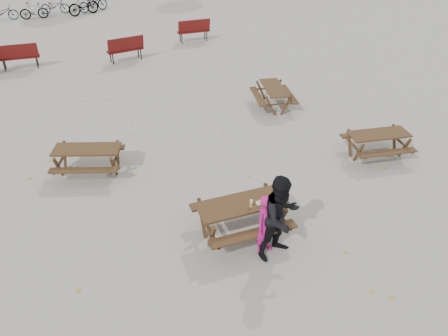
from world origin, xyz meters
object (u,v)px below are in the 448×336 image
object	(u,v)px
main_picnic_table	(242,210)
soda_bottle	(251,204)
child	(266,225)
adult	(281,217)
picnic_table_east	(377,145)
picnic_table_north	(89,160)
food_tray	(261,203)
picnic_table_far	(273,97)

from	to	relation	value
main_picnic_table	soda_bottle	size ratio (longest dim) A/B	10.59
child	adult	size ratio (longest dim) A/B	0.74
picnic_table_east	picnic_table_north	world-z (taller)	picnic_table_north
main_picnic_table	adult	bearing A→B (deg)	-60.70
main_picnic_table	food_tray	world-z (taller)	food_tray
food_tray	adult	size ratio (longest dim) A/B	0.10
soda_bottle	adult	bearing A→B (deg)	-62.74
picnic_table_far	picnic_table_north	bearing A→B (deg)	118.88
picnic_table_east	main_picnic_table	bearing A→B (deg)	-152.05
child	adult	xyz separation A→B (m)	(0.22, -0.14, 0.23)
main_picnic_table	picnic_table_east	xyz separation A→B (m)	(4.56, 1.58, -0.25)
soda_bottle	child	size ratio (longest dim) A/B	0.13
child	picnic_table_far	world-z (taller)	child
main_picnic_table	soda_bottle	world-z (taller)	soda_bottle
food_tray	soda_bottle	world-z (taller)	soda_bottle
food_tray	picnic_table_north	world-z (taller)	food_tray
picnic_table_north	picnic_table_far	xyz separation A→B (m)	(6.06, 1.91, -0.01)
soda_bottle	picnic_table_east	bearing A→B (deg)	21.58
soda_bottle	adult	xyz separation A→B (m)	(0.33, -0.63, 0.04)
main_picnic_table	child	world-z (taller)	child
food_tray	picnic_table_north	distance (m)	4.73
main_picnic_table	soda_bottle	bearing A→B (deg)	-53.97
soda_bottle	food_tray	bearing A→B (deg)	6.08
picnic_table_north	food_tray	bearing A→B (deg)	-30.77
adult	picnic_table_east	xyz separation A→B (m)	(4.11, 2.39, -0.55)
picnic_table_east	child	bearing A→B (deg)	-143.74
food_tray	adult	bearing A→B (deg)	-80.34
main_picnic_table	food_tray	distance (m)	0.43
child	picnic_table_east	xyz separation A→B (m)	(4.33, 2.25, -0.32)
food_tray	adult	distance (m)	0.67
food_tray	child	world-z (taller)	child
picnic_table_east	picnic_table_far	distance (m)	3.97
food_tray	child	bearing A→B (deg)	-102.19
food_tray	adult	world-z (taller)	adult
picnic_table_east	picnic_table_far	xyz separation A→B (m)	(-1.17, 3.80, -0.00)
main_picnic_table	picnic_table_far	distance (m)	6.36
main_picnic_table	picnic_table_far	bearing A→B (deg)	57.78
child	picnic_table_far	xyz separation A→B (m)	(3.16, 6.04, -0.32)
food_tray	picnic_table_far	bearing A→B (deg)	61.13
food_tray	child	distance (m)	0.55
food_tray	soda_bottle	distance (m)	0.22
soda_bottle	picnic_table_far	world-z (taller)	soda_bottle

